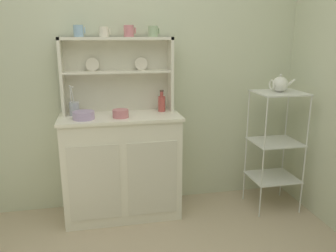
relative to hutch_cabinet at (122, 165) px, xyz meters
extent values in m
cube|color=beige|center=(0.04, 0.26, 0.79)|extent=(3.84, 0.05, 2.50)
cube|color=silver|center=(0.00, 0.00, -0.01)|extent=(0.96, 0.42, 0.89)
cube|color=beige|center=(-0.23, -0.21, -0.06)|extent=(0.40, 0.01, 0.62)
cube|color=beige|center=(0.23, -0.21, -0.06)|extent=(0.40, 0.01, 0.62)
cube|color=white|center=(0.00, 0.00, 0.42)|extent=(0.99, 0.45, 0.02)
cube|color=silver|center=(0.00, 0.20, 0.74)|extent=(0.92, 0.02, 0.62)
cube|color=silver|center=(-0.45, 0.12, 0.74)|extent=(0.02, 0.18, 0.62)
cube|color=silver|center=(0.45, 0.12, 0.74)|extent=(0.02, 0.18, 0.62)
cube|color=silver|center=(0.00, 0.12, 0.78)|extent=(0.88, 0.16, 0.02)
cube|color=silver|center=(0.00, 0.12, 1.04)|extent=(0.92, 0.18, 0.02)
cylinder|color=silver|center=(-0.20, 0.16, 0.84)|extent=(0.11, 0.03, 0.11)
cylinder|color=silver|center=(0.20, 0.16, 0.84)|extent=(0.11, 0.03, 0.11)
cylinder|color=silver|center=(1.15, -0.30, 0.07)|extent=(0.01, 0.01, 1.06)
cylinder|color=silver|center=(1.53, -0.30, 0.07)|extent=(0.01, 0.01, 1.06)
cylinder|color=silver|center=(1.15, 0.04, 0.07)|extent=(0.01, 0.01, 1.06)
cylinder|color=silver|center=(1.53, 0.04, 0.07)|extent=(0.01, 0.01, 1.06)
cube|color=silver|center=(1.34, -0.13, 0.60)|extent=(0.41, 0.36, 0.01)
cube|color=silver|center=(1.34, -0.13, 0.16)|extent=(0.41, 0.36, 0.01)
cube|color=silver|center=(1.34, -0.13, -0.17)|extent=(0.41, 0.36, 0.01)
cylinder|color=#8EB2D1|center=(-0.29, 0.12, 1.10)|extent=(0.08, 0.08, 0.09)
torus|color=#8EB2D1|center=(-0.25, 0.12, 1.11)|extent=(0.01, 0.05, 0.05)
cylinder|color=silver|center=(-0.10, 0.12, 1.10)|extent=(0.07, 0.07, 0.08)
torus|color=silver|center=(-0.05, 0.12, 1.10)|extent=(0.01, 0.05, 0.05)
cylinder|color=#D17A84|center=(0.10, 0.12, 1.10)|extent=(0.08, 0.08, 0.09)
torus|color=#D17A84|center=(0.15, 0.12, 1.11)|extent=(0.01, 0.05, 0.05)
cylinder|color=#9EB78E|center=(0.30, 0.12, 1.10)|extent=(0.08, 0.08, 0.09)
torus|color=#9EB78E|center=(0.35, 0.12, 1.10)|extent=(0.01, 0.05, 0.05)
cylinder|color=#B79ECC|center=(-0.29, -0.07, 0.46)|extent=(0.17, 0.17, 0.06)
cylinder|color=#D17A84|center=(0.00, -0.07, 0.47)|extent=(0.13, 0.13, 0.06)
cylinder|color=#B74C47|center=(0.36, 0.09, 0.50)|extent=(0.06, 0.06, 0.13)
cylinder|color=#B74C47|center=(0.36, 0.09, 0.58)|extent=(0.03, 0.03, 0.04)
cylinder|color=#4C382D|center=(0.36, 0.09, 0.61)|extent=(0.03, 0.03, 0.01)
cylinder|color=#B2B7C6|center=(-0.36, 0.08, 0.49)|extent=(0.08, 0.08, 0.11)
cylinder|color=silver|center=(-0.37, 0.05, 0.57)|extent=(0.03, 0.01, 0.19)
ellipsoid|color=silver|center=(-0.37, 0.05, 0.67)|extent=(0.02, 0.01, 0.01)
cylinder|color=silver|center=(-0.39, 0.08, 0.57)|extent=(0.01, 0.04, 0.19)
ellipsoid|color=silver|center=(-0.39, 0.08, 0.67)|extent=(0.02, 0.01, 0.01)
sphere|color=white|center=(1.34, -0.13, 0.67)|extent=(0.13, 0.13, 0.13)
sphere|color=silver|center=(1.34, -0.13, 0.74)|extent=(0.02, 0.02, 0.02)
cylinder|color=white|center=(1.44, -0.13, 0.68)|extent=(0.09, 0.02, 0.07)
torus|color=white|center=(1.26, -0.13, 0.67)|extent=(0.01, 0.08, 0.08)
camera|label=1|loc=(-0.16, -2.74, 1.06)|focal=36.39mm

